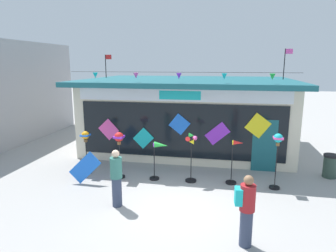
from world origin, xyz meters
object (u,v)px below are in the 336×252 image
(wind_spinner_far_left, at_px, (86,142))
(kite_shop_building, at_px, (189,113))
(display_kite_on_ground, at_px, (85,167))
(wind_spinner_center_left, at_px, (159,154))
(person_mid_plaza, at_px, (116,178))
(trash_bin, at_px, (330,166))
(person_near_camera, at_px, (246,209))
(wind_spinner_left, at_px, (119,143))
(wind_spinner_right, at_px, (234,161))
(wind_spinner_center_right, at_px, (191,153))
(wind_spinner_far_right, at_px, (277,148))

(wind_spinner_far_left, bearing_deg, kite_shop_building, 54.03)
(wind_spinner_far_left, bearing_deg, display_kite_on_ground, -67.17)
(wind_spinner_center_left, bearing_deg, person_mid_plaza, -108.97)
(wind_spinner_far_left, height_order, wind_spinner_center_left, wind_spinner_far_left)
(trash_bin, bearing_deg, person_mid_plaza, -152.10)
(display_kite_on_ground, bearing_deg, trash_bin, 14.50)
(wind_spinner_far_left, height_order, person_near_camera, person_near_camera)
(wind_spinner_left, xyz_separation_m, trash_bin, (7.43, 1.49, -0.87))
(wind_spinner_far_left, relative_size, wind_spinner_center_left, 1.17)
(wind_spinner_left, relative_size, display_kite_on_ground, 1.64)
(wind_spinner_center_left, relative_size, wind_spinner_right, 0.90)
(wind_spinner_center_left, xyz_separation_m, person_mid_plaza, (-0.75, -2.17, -0.10))
(kite_shop_building, height_order, person_mid_plaza, kite_shop_building)
(wind_spinner_center_right, xyz_separation_m, person_near_camera, (1.63, -3.47, -0.16))
(person_mid_plaza, bearing_deg, kite_shop_building, -6.66)
(wind_spinner_far_left, distance_m, wind_spinner_far_right, 6.69)
(kite_shop_building, distance_m, wind_spinner_far_right, 5.74)
(wind_spinner_left, bearing_deg, trash_bin, 11.31)
(display_kite_on_ground, bearing_deg, wind_spinner_far_left, 112.83)
(kite_shop_building, height_order, wind_spinner_far_left, kite_shop_building)
(wind_spinner_far_left, distance_m, trash_bin, 8.92)
(person_near_camera, bearing_deg, wind_spinner_far_left, 53.37)
(wind_spinner_far_right, bearing_deg, wind_spinner_center_right, 179.07)
(wind_spinner_center_left, xyz_separation_m, wind_spinner_right, (2.59, 0.14, -0.14))
(trash_bin, bearing_deg, wind_spinner_center_left, -166.83)
(wind_spinner_left, relative_size, wind_spinner_right, 1.10)
(wind_spinner_center_left, distance_m, wind_spinner_right, 2.60)
(kite_shop_building, xyz_separation_m, trash_bin, (5.53, -3.17, -1.25))
(wind_spinner_center_left, relative_size, display_kite_on_ground, 1.35)
(wind_spinner_left, height_order, trash_bin, wind_spinner_left)
(person_mid_plaza, bearing_deg, wind_spinner_right, -51.67)
(trash_bin, xyz_separation_m, display_kite_on_ground, (-8.42, -2.18, 0.12))
(wind_spinner_far_left, xyz_separation_m, wind_spinner_far_right, (6.69, -0.11, 0.16))
(wind_spinner_left, distance_m, trash_bin, 7.63)
(wind_spinner_left, distance_m, person_mid_plaza, 2.24)
(wind_spinner_center_left, distance_m, wind_spinner_far_right, 3.93)
(person_near_camera, relative_size, person_mid_plaza, 1.00)
(wind_spinner_far_left, height_order, wind_spinner_far_right, wind_spinner_far_right)
(kite_shop_building, xyz_separation_m, person_mid_plaza, (-1.22, -6.75, -0.83))
(wind_spinner_right, height_order, person_mid_plaza, person_mid_plaza)
(wind_spinner_center_right, xyz_separation_m, person_mid_plaza, (-1.87, -2.20, -0.20))
(trash_bin, distance_m, display_kite_on_ground, 8.70)
(wind_spinner_center_right, bearing_deg, wind_spinner_right, 4.41)
(wind_spinner_right, height_order, person_near_camera, person_near_camera)
(person_near_camera, relative_size, trash_bin, 1.97)
(wind_spinner_far_left, distance_m, wind_spinner_right, 5.38)
(trash_bin, height_order, display_kite_on_ground, display_kite_on_ground)
(wind_spinner_center_left, xyz_separation_m, wind_spinner_center_right, (1.13, 0.03, 0.10))
(display_kite_on_ground, bearing_deg, person_near_camera, -27.27)
(wind_spinner_center_left, height_order, person_near_camera, person_near_camera)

